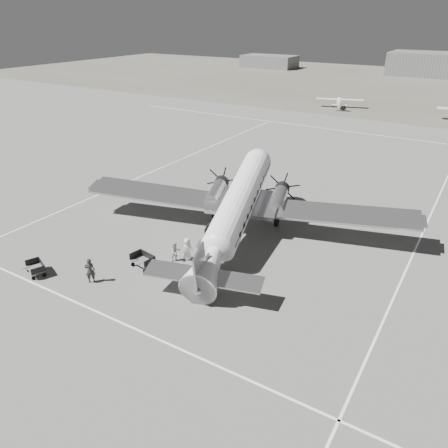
% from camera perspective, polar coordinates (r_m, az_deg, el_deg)
% --- Properties ---
extents(ground, '(260.00, 260.00, 0.00)m').
position_cam_1_polar(ground, '(36.47, 3.70, -1.74)').
color(ground, slate).
rests_on(ground, ground).
extents(taxi_line_near, '(60.00, 0.15, 0.01)m').
position_cam_1_polar(taxi_line_near, '(26.85, -10.96, -13.55)').
color(taxi_line_near, white).
rests_on(taxi_line_near, ground).
extents(taxi_line_right, '(0.15, 80.00, 0.01)m').
position_cam_1_polar(taxi_line_right, '(33.42, 22.27, -6.58)').
color(taxi_line_right, white).
rests_on(taxi_line_right, ground).
extents(taxi_line_left, '(0.15, 60.00, 0.01)m').
position_cam_1_polar(taxi_line_left, '(53.51, -8.41, 7.19)').
color(taxi_line_left, white).
rests_on(taxi_line_left, ground).
extents(taxi_line_horizon, '(90.00, 0.15, 0.01)m').
position_cam_1_polar(taxi_line_horizon, '(72.32, 19.13, 10.95)').
color(taxi_line_horizon, white).
rests_on(taxi_line_horizon, ground).
extents(grass_infield, '(260.00, 90.00, 0.01)m').
position_cam_1_polar(grass_infield, '(125.76, 25.45, 15.74)').
color(grass_infield, '#5E5C4F').
rests_on(grass_infield, ground).
extents(shed_secondary, '(18.00, 10.00, 4.00)m').
position_cam_1_polar(shed_secondary, '(160.51, 5.94, 20.36)').
color(shed_secondary, '#5C5C5C').
rests_on(shed_secondary, ground).
extents(dc3_airliner, '(32.98, 26.80, 5.48)m').
position_cam_1_polar(dc3_airliner, '(34.94, 1.72, 2.01)').
color(dc3_airliner, '#B0B0B2').
rests_on(dc3_airliner, ground).
extents(light_plane_left, '(11.03, 9.93, 1.90)m').
position_cam_1_polar(light_plane_left, '(92.01, 14.81, 15.04)').
color(light_plane_left, white).
rests_on(light_plane_left, ground).
extents(baggage_cart_near, '(2.01, 1.58, 1.03)m').
position_cam_1_polar(baggage_cart_near, '(32.54, -10.57, -4.78)').
color(baggage_cart_near, '#5C5C5C').
rests_on(baggage_cart_near, ground).
extents(baggage_cart_far, '(1.98, 1.71, 0.93)m').
position_cam_1_polar(baggage_cart_far, '(33.95, -23.38, -5.36)').
color(baggage_cart_far, '#5C5C5C').
rests_on(baggage_cart_far, ground).
extents(ground_crew, '(0.80, 0.79, 1.86)m').
position_cam_1_polar(ground_crew, '(31.47, -17.10, -5.82)').
color(ground_crew, '#292929').
rests_on(ground_crew, ground).
extents(ramp_agent, '(0.89, 0.96, 1.59)m').
position_cam_1_polar(ramp_agent, '(32.80, -6.34, -3.63)').
color(ramp_agent, '#B7B7B5').
rests_on(ramp_agent, ground).
extents(passenger, '(0.80, 0.99, 1.76)m').
position_cam_1_polar(passenger, '(32.92, -4.80, -3.27)').
color(passenger, silver).
rests_on(passenger, ground).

